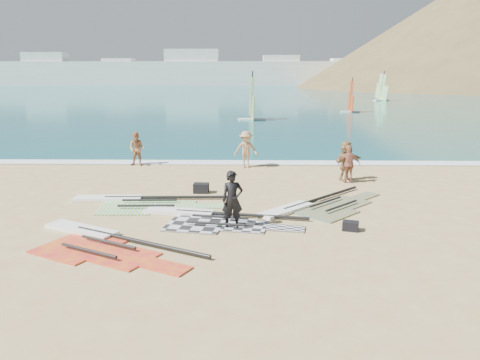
{
  "coord_description": "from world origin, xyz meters",
  "views": [
    {
      "loc": [
        -0.78,
        -12.79,
        4.93
      ],
      "look_at": [
        -1.09,
        4.0,
        1.0
      ],
      "focal_mm": 35.0,
      "sensor_mm": 36.0,
      "label": 1
    }
  ],
  "objects_px": {
    "beachgoer_left": "(137,149)",
    "gear_bag_near": "(201,188)",
    "beachgoer_mid": "(246,149)",
    "rig_green": "(137,202)",
    "gear_bag_far": "(350,226)",
    "person_wetsuit": "(232,200)",
    "rig_grey": "(207,218)",
    "rig_orange": "(316,207)",
    "beachgoer_right": "(346,161)",
    "rig_red": "(98,242)",
    "beachgoer_back": "(349,164)"
  },
  "relations": [
    {
      "from": "rig_grey",
      "to": "beachgoer_back",
      "type": "bearing_deg",
      "value": 53.3
    },
    {
      "from": "beachgoer_left",
      "to": "beachgoer_right",
      "type": "relative_size",
      "value": 0.99
    },
    {
      "from": "rig_green",
      "to": "beachgoer_right",
      "type": "relative_size",
      "value": 3.39
    },
    {
      "from": "rig_grey",
      "to": "rig_red",
      "type": "height_order",
      "value": "rig_red"
    },
    {
      "from": "rig_red",
      "to": "beachgoer_back",
      "type": "distance_m",
      "value": 11.87
    },
    {
      "from": "gear_bag_near",
      "to": "beachgoer_mid",
      "type": "xyz_separation_m",
      "value": [
        1.82,
        5.19,
        0.76
      ]
    },
    {
      "from": "rig_red",
      "to": "person_wetsuit",
      "type": "distance_m",
      "value": 4.24
    },
    {
      "from": "rig_green",
      "to": "beachgoer_back",
      "type": "xyz_separation_m",
      "value": [
        8.75,
        3.58,
        0.79
      ]
    },
    {
      "from": "gear_bag_near",
      "to": "beachgoer_back",
      "type": "height_order",
      "value": "beachgoer_back"
    },
    {
      "from": "gear_bag_far",
      "to": "beachgoer_mid",
      "type": "distance_m",
      "value": 10.39
    },
    {
      "from": "beachgoer_left",
      "to": "beachgoer_back",
      "type": "bearing_deg",
      "value": -10.42
    },
    {
      "from": "rig_red",
      "to": "beachgoer_back",
      "type": "bearing_deg",
      "value": 68.78
    },
    {
      "from": "beachgoer_left",
      "to": "beachgoer_right",
      "type": "height_order",
      "value": "beachgoer_right"
    },
    {
      "from": "rig_green",
      "to": "person_wetsuit",
      "type": "relative_size",
      "value": 3.29
    },
    {
      "from": "rig_grey",
      "to": "beachgoer_left",
      "type": "height_order",
      "value": "beachgoer_left"
    },
    {
      "from": "rig_grey",
      "to": "beachgoer_right",
      "type": "distance_m",
      "value": 8.47
    },
    {
      "from": "beachgoer_left",
      "to": "beachgoer_back",
      "type": "xyz_separation_m",
      "value": [
        10.42,
        -3.66,
        -0.06
      ]
    },
    {
      "from": "beachgoer_right",
      "to": "gear_bag_near",
      "type": "bearing_deg",
      "value": 160.71
    },
    {
      "from": "gear_bag_far",
      "to": "beachgoer_back",
      "type": "height_order",
      "value": "beachgoer_back"
    },
    {
      "from": "rig_green",
      "to": "person_wetsuit",
      "type": "height_order",
      "value": "person_wetsuit"
    },
    {
      "from": "beachgoer_back",
      "to": "beachgoer_mid",
      "type": "bearing_deg",
      "value": -25.8
    },
    {
      "from": "beachgoer_left",
      "to": "beachgoer_right",
      "type": "distance_m",
      "value": 10.84
    },
    {
      "from": "gear_bag_near",
      "to": "rig_green",
      "type": "bearing_deg",
      "value": -143.96
    },
    {
      "from": "rig_orange",
      "to": "gear_bag_far",
      "type": "bearing_deg",
      "value": -119.05
    },
    {
      "from": "beachgoer_mid",
      "to": "beachgoer_right",
      "type": "height_order",
      "value": "beachgoer_mid"
    },
    {
      "from": "gear_bag_near",
      "to": "beachgoer_mid",
      "type": "relative_size",
      "value": 0.32
    },
    {
      "from": "person_wetsuit",
      "to": "beachgoer_right",
      "type": "xyz_separation_m",
      "value": [
        4.98,
        6.9,
        -0.03
      ]
    },
    {
      "from": "rig_grey",
      "to": "gear_bag_far",
      "type": "distance_m",
      "value": 4.73
    },
    {
      "from": "gear_bag_near",
      "to": "gear_bag_far",
      "type": "bearing_deg",
      "value": -41.55
    },
    {
      "from": "gear_bag_far",
      "to": "beachgoer_left",
      "type": "distance_m",
      "value": 13.7
    },
    {
      "from": "rig_green",
      "to": "beachgoer_back",
      "type": "relative_size",
      "value": 3.69
    },
    {
      "from": "rig_green",
      "to": "rig_orange",
      "type": "distance_m",
      "value": 6.75
    },
    {
      "from": "rig_red",
      "to": "gear_bag_near",
      "type": "height_order",
      "value": "gear_bag_near"
    },
    {
      "from": "rig_red",
      "to": "beachgoer_mid",
      "type": "relative_size",
      "value": 2.89
    },
    {
      "from": "rig_grey",
      "to": "beachgoer_mid",
      "type": "xyz_separation_m",
      "value": [
        1.25,
        8.8,
        0.91
      ]
    },
    {
      "from": "rig_grey",
      "to": "gear_bag_near",
      "type": "xyz_separation_m",
      "value": [
        -0.57,
        3.61,
        0.15
      ]
    },
    {
      "from": "rig_grey",
      "to": "gear_bag_near",
      "type": "height_order",
      "value": "gear_bag_near"
    },
    {
      "from": "beachgoer_left",
      "to": "gear_bag_near",
      "type": "bearing_deg",
      "value": -45.77
    },
    {
      "from": "gear_bag_near",
      "to": "beachgoer_right",
      "type": "distance_m",
      "value": 6.92
    },
    {
      "from": "rig_green",
      "to": "gear_bag_far",
      "type": "relative_size",
      "value": 12.52
    },
    {
      "from": "rig_grey",
      "to": "gear_bag_far",
      "type": "height_order",
      "value": "gear_bag_far"
    },
    {
      "from": "rig_orange",
      "to": "beachgoer_right",
      "type": "distance_m",
      "value": 5.06
    },
    {
      "from": "rig_grey",
      "to": "rig_red",
      "type": "relative_size",
      "value": 1.04
    },
    {
      "from": "gear_bag_far",
      "to": "person_wetsuit",
      "type": "bearing_deg",
      "value": 177.8
    },
    {
      "from": "rig_green",
      "to": "beachgoer_left",
      "type": "height_order",
      "value": "beachgoer_left"
    },
    {
      "from": "rig_green",
      "to": "person_wetsuit",
      "type": "distance_m",
      "value": 4.75
    },
    {
      "from": "beachgoer_right",
      "to": "rig_red",
      "type": "bearing_deg",
      "value": -176.9
    },
    {
      "from": "rig_grey",
      "to": "rig_orange",
      "type": "relative_size",
      "value": 1.14
    },
    {
      "from": "rig_green",
      "to": "rig_orange",
      "type": "height_order",
      "value": "rig_green"
    },
    {
      "from": "rig_orange",
      "to": "rig_green",
      "type": "bearing_deg",
      "value": 130.33
    }
  ]
}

